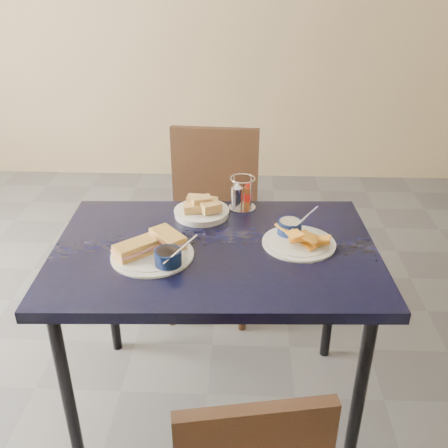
{
  "coord_description": "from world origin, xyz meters",
  "views": [
    {
      "loc": [
        0.14,
        -1.55,
        1.64
      ],
      "look_at": [
        0.07,
        0.01,
        0.82
      ],
      "focal_mm": 40.0,
      "sensor_mm": 36.0,
      "label": 1
    }
  ],
  "objects_px": {
    "dining_table": "(215,264)",
    "plantain_plate": "(296,237)",
    "chair_far": "(212,210)",
    "sandwich_plate": "(155,250)",
    "bread_basket": "(202,209)",
    "condiment_caddy": "(241,195)"
  },
  "relations": [
    {
      "from": "chair_far",
      "to": "sandwich_plate",
      "type": "relative_size",
      "value": 3.03
    },
    {
      "from": "dining_table",
      "to": "plantain_plate",
      "type": "relative_size",
      "value": 4.48
    },
    {
      "from": "sandwich_plate",
      "to": "condiment_caddy",
      "type": "bearing_deg",
      "value": 53.66
    },
    {
      "from": "sandwich_plate",
      "to": "bread_basket",
      "type": "relative_size",
      "value": 1.43
    },
    {
      "from": "chair_far",
      "to": "bread_basket",
      "type": "bearing_deg",
      "value": -90.42
    },
    {
      "from": "bread_basket",
      "to": "chair_far",
      "type": "bearing_deg",
      "value": 89.58
    },
    {
      "from": "plantain_plate",
      "to": "bread_basket",
      "type": "bearing_deg",
      "value": 151.41
    },
    {
      "from": "sandwich_plate",
      "to": "condiment_caddy",
      "type": "relative_size",
      "value": 2.26
    },
    {
      "from": "dining_table",
      "to": "bread_basket",
      "type": "bearing_deg",
      "value": 105.31
    },
    {
      "from": "dining_table",
      "to": "chair_far",
      "type": "xyz_separation_m",
      "value": [
        -0.06,
        0.73,
        -0.15
      ]
    },
    {
      "from": "chair_far",
      "to": "bread_basket",
      "type": "distance_m",
      "value": 0.55
    },
    {
      "from": "condiment_caddy",
      "to": "sandwich_plate",
      "type": "bearing_deg",
      "value": -126.34
    },
    {
      "from": "bread_basket",
      "to": "dining_table",
      "type": "bearing_deg",
      "value": -74.69
    },
    {
      "from": "dining_table",
      "to": "condiment_caddy",
      "type": "xyz_separation_m",
      "value": [
        0.09,
        0.32,
        0.13
      ]
    },
    {
      "from": "bread_basket",
      "to": "condiment_caddy",
      "type": "bearing_deg",
      "value": 25.57
    },
    {
      "from": "sandwich_plate",
      "to": "bread_basket",
      "type": "distance_m",
      "value": 0.34
    },
    {
      "from": "chair_far",
      "to": "plantain_plate",
      "type": "distance_m",
      "value": 0.8
    },
    {
      "from": "sandwich_plate",
      "to": "bread_basket",
      "type": "bearing_deg",
      "value": 67.22
    },
    {
      "from": "sandwich_plate",
      "to": "plantain_plate",
      "type": "distance_m",
      "value": 0.5
    },
    {
      "from": "dining_table",
      "to": "plantain_plate",
      "type": "bearing_deg",
      "value": 9.81
    },
    {
      "from": "dining_table",
      "to": "plantain_plate",
      "type": "distance_m",
      "value": 0.31
    },
    {
      "from": "plantain_plate",
      "to": "bread_basket",
      "type": "xyz_separation_m",
      "value": [
        -0.36,
        0.19,
        0.01
      ]
    }
  ]
}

